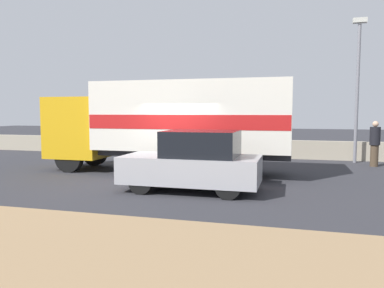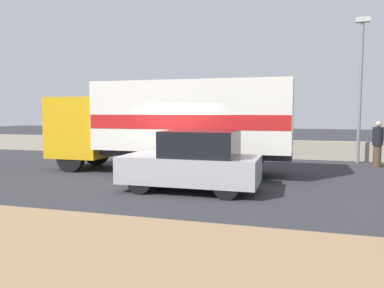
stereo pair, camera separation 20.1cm
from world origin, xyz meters
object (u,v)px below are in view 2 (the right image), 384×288
object	(u,v)px
pedestrian	(378,143)
box_truck	(173,121)
car_hatchback	(193,162)
street_lamp	(361,79)

from	to	relation	value
pedestrian	box_truck	bearing A→B (deg)	-154.21
car_hatchback	pedestrian	distance (m)	8.78
street_lamp	car_hatchback	xyz separation A→B (m)	(-5.31, -7.54, -2.81)
box_truck	pedestrian	bearing A→B (deg)	-154.21
car_hatchback	pedestrian	xyz separation A→B (m)	(5.89, 6.51, 0.14)
street_lamp	car_hatchback	bearing A→B (deg)	-125.15
street_lamp	pedestrian	world-z (taller)	street_lamp
pedestrian	car_hatchback	bearing A→B (deg)	-132.11
car_hatchback	pedestrian	bearing A→B (deg)	-132.11
street_lamp	pedestrian	size ratio (longest dim) A/B	3.35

